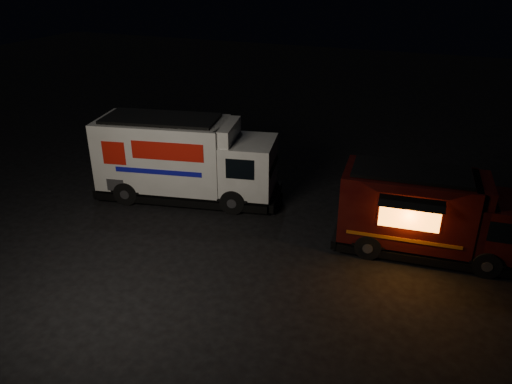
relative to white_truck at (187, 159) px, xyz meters
The scene contains 3 objects.
ground 4.95m from the white_truck, 45.36° to the right, with size 80.00×80.00×0.00m, color black.
white_truck is the anchor object (origin of this frame).
red_truck 8.78m from the white_truck, ahead, with size 5.67×2.09×2.64m, color #3A0D0A, non-canonical shape.
Camera 1 is at (5.57, -11.66, 8.27)m, focal length 35.00 mm.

